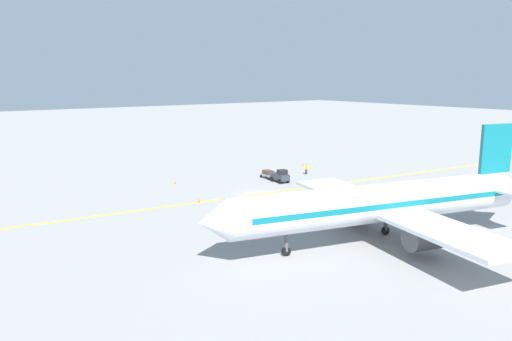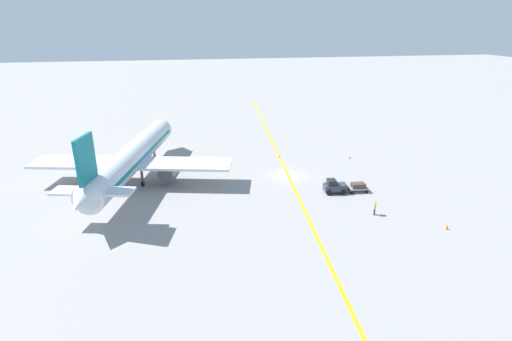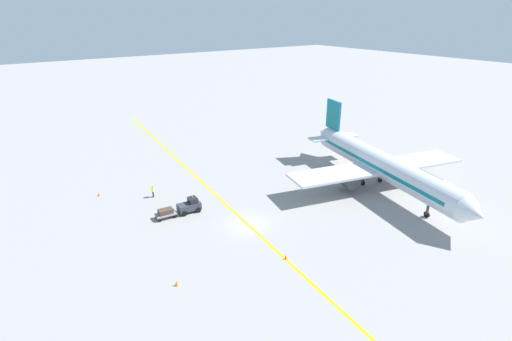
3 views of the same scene
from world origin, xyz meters
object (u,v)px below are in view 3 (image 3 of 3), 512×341
traffic_cone_mid_apron (176,283)px  traffic_cone_by_wingtip (286,257)px  baggage_cart_trailing (166,213)px  ground_crew_worker (153,191)px  baggage_tug_dark (190,206)px  airplane_at_gate (380,165)px  traffic_cone_near_nose (99,194)px

traffic_cone_mid_apron → traffic_cone_by_wingtip: 11.85m
baggage_cart_trailing → ground_crew_worker: 6.94m
ground_crew_worker → baggage_tug_dark: bearing=107.7°
traffic_cone_mid_apron → traffic_cone_by_wingtip: same height
ground_crew_worker → baggage_cart_trailing: bearing=81.6°
airplane_at_gate → ground_crew_worker: airplane_at_gate is taller
baggage_tug_dark → traffic_cone_near_nose: 14.74m
baggage_tug_dark → traffic_cone_mid_apron: size_ratio=5.65×
traffic_cone_mid_apron → traffic_cone_by_wingtip: bearing=167.0°
traffic_cone_by_wingtip → airplane_at_gate: bearing=-164.3°
airplane_at_gate → traffic_cone_near_nose: bearing=-31.1°
baggage_tug_dark → traffic_cone_mid_apron: baggage_tug_dark is taller
ground_crew_worker → traffic_cone_near_nose: bearing=-37.7°
baggage_cart_trailing → ground_crew_worker: ground_crew_worker is taller
traffic_cone_by_wingtip → baggage_cart_trailing: bearing=-67.0°
baggage_cart_trailing → traffic_cone_by_wingtip: baggage_cart_trailing is taller
airplane_at_gate → traffic_cone_near_nose: (35.28, -21.26, -3.43)m
airplane_at_gate → baggage_cart_trailing: 31.62m
traffic_cone_near_nose → traffic_cone_by_wingtip: (-12.11, 27.80, 0.00)m
baggage_tug_dark → traffic_cone_near_nose: bearing=-54.4°
airplane_at_gate → traffic_cone_near_nose: size_ratio=63.94×
baggage_cart_trailing → ground_crew_worker: size_ratio=1.61×
airplane_at_gate → ground_crew_worker: (28.99, -16.40, -2.80)m
ground_crew_worker → traffic_cone_near_nose: 7.98m
baggage_tug_dark → traffic_cone_by_wingtip: size_ratio=5.65×
airplane_at_gate → traffic_cone_mid_apron: 35.10m
baggage_tug_dark → ground_crew_worker: baggage_tug_dark is taller
traffic_cone_mid_apron → airplane_at_gate: bearing=-173.6°
traffic_cone_mid_apron → traffic_cone_by_wingtip: (-11.54, 2.66, 0.00)m
airplane_at_gate → baggage_tug_dark: airplane_at_gate is taller
baggage_cart_trailing → traffic_cone_near_nose: (5.28, -11.72, -0.49)m
airplane_at_gate → traffic_cone_mid_apron: (34.72, 3.87, -3.43)m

